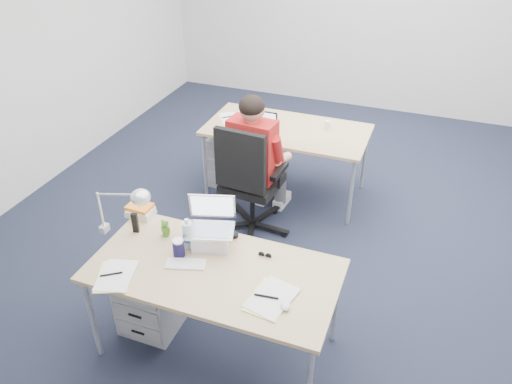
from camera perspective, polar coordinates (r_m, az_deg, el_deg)
floor at (r=4.49m, az=5.89°, el=-7.04°), size 7.00×7.00×0.00m
room at (r=3.65m, az=7.44°, el=14.11°), size 6.02×7.02×2.80m
desk_near at (r=3.26m, az=-4.82°, el=-9.35°), size 1.60×0.80×0.73m
desk_far at (r=4.99m, az=3.53°, el=6.79°), size 1.60×0.80×0.73m
office_chair at (r=4.57m, az=-0.60°, el=-1.11°), size 0.75×0.75×1.12m
seated_person at (r=4.53m, az=0.38°, el=3.74°), size 0.43×0.74×1.32m
drawer_pedestal_near at (r=3.80m, az=-11.52°, el=-11.10°), size 0.40×0.50×0.55m
drawer_pedestal_far at (r=5.39m, az=-2.62°, el=4.01°), size 0.40×0.50×0.55m
silver_laptop at (r=3.32m, az=-5.26°, el=-3.81°), size 0.37×0.33×0.33m
wireless_keyboard at (r=3.28m, az=-8.03°, el=-8.13°), size 0.27×0.17×0.01m
computer_mouse at (r=2.97m, az=3.37°, el=-12.77°), size 0.08×0.11×0.03m
headphones at (r=3.48m, az=-3.60°, el=-4.89°), size 0.23×0.20×0.03m
can_koozie at (r=3.32m, az=-8.83°, el=-6.31°), size 0.10×0.10×0.13m
water_bottle at (r=3.35m, az=-7.81°, el=-4.70°), size 0.09×0.09×0.23m
bear_figurine at (r=3.50m, az=-10.32°, el=-4.05°), size 0.07×0.06×0.13m
book_stack at (r=3.76m, az=-13.08°, el=-2.06°), size 0.19×0.15×0.09m
cordless_phone at (r=3.58m, az=-13.65°, el=-3.44°), size 0.05×0.03×0.15m
papers_left at (r=3.28m, az=-15.90°, el=-9.23°), size 0.29×0.34×0.01m
papers_right at (r=3.02m, az=1.58°, el=-12.09°), size 0.28×0.35×0.01m
sunglasses at (r=3.31m, az=1.02°, el=-7.23°), size 0.09×0.04×0.02m
desk_lamp at (r=3.49m, az=-15.68°, el=-1.95°), size 0.41×0.22×0.44m
dark_laptop at (r=4.81m, az=0.37°, el=7.84°), size 0.30×0.29×0.22m
far_cup at (r=4.98m, az=8.17°, el=7.60°), size 0.07×0.07×0.09m
far_papers at (r=5.18m, az=-3.03°, el=8.44°), size 0.30×0.33×0.01m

